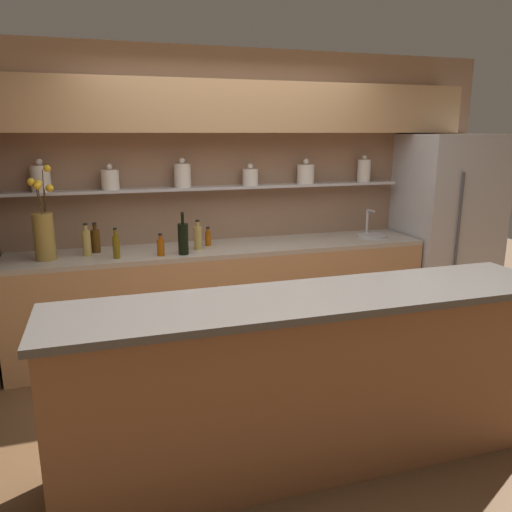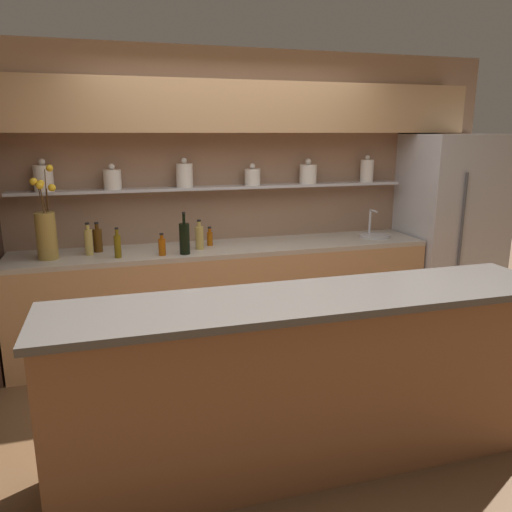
{
  "view_description": "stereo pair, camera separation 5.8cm",
  "coord_description": "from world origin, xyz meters",
  "px_view_note": "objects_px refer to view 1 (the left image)",
  "views": [
    {
      "loc": [
        -1.07,
        -2.88,
        1.88
      ],
      "look_at": [
        -0.06,
        0.37,
        1.04
      ],
      "focal_mm": 35.0,
      "sensor_mm": 36.0,
      "label": 1
    },
    {
      "loc": [
        -1.02,
        -2.9,
        1.88
      ],
      "look_at": [
        -0.06,
        0.37,
        1.04
      ],
      "focal_mm": 35.0,
      "sensor_mm": 36.0,
      "label": 2
    }
  ],
  "objects_px": {
    "bottle_spirit_3": "(96,240)",
    "refrigerator": "(446,231)",
    "bottle_wine_5": "(183,238)",
    "bottle_sauce_6": "(208,238)",
    "bottle_sauce_2": "(161,247)",
    "sink_fixture": "(372,234)",
    "bottle_spirit_0": "(198,237)",
    "bottle_spirit_4": "(87,242)",
    "bottle_oil_1": "(116,246)",
    "flower_vase": "(44,232)"
  },
  "relations": [
    {
      "from": "refrigerator",
      "to": "bottle_spirit_3",
      "type": "distance_m",
      "value": 3.31
    },
    {
      "from": "bottle_spirit_4",
      "to": "bottle_sauce_6",
      "type": "distance_m",
      "value": 1.01
    },
    {
      "from": "bottle_spirit_0",
      "to": "bottle_oil_1",
      "type": "relative_size",
      "value": 1.04
    },
    {
      "from": "flower_vase",
      "to": "bottle_sauce_6",
      "type": "xyz_separation_m",
      "value": [
        1.3,
        0.12,
        -0.15
      ]
    },
    {
      "from": "sink_fixture",
      "to": "bottle_spirit_0",
      "type": "relative_size",
      "value": 1.14
    },
    {
      "from": "bottle_spirit_0",
      "to": "bottle_sauce_2",
      "type": "relative_size",
      "value": 1.39
    },
    {
      "from": "refrigerator",
      "to": "bottle_oil_1",
      "type": "height_order",
      "value": "refrigerator"
    },
    {
      "from": "bottle_oil_1",
      "to": "bottle_wine_5",
      "type": "xyz_separation_m",
      "value": [
        0.52,
        -0.03,
        0.03
      ]
    },
    {
      "from": "bottle_sauce_2",
      "to": "flower_vase",
      "type": "bearing_deg",
      "value": 171.29
    },
    {
      "from": "bottle_oil_1",
      "to": "bottle_spirit_3",
      "type": "relative_size",
      "value": 0.97
    },
    {
      "from": "flower_vase",
      "to": "bottle_wine_5",
      "type": "bearing_deg",
      "value": -7.59
    },
    {
      "from": "flower_vase",
      "to": "bottle_spirit_3",
      "type": "bearing_deg",
      "value": 20.64
    },
    {
      "from": "flower_vase",
      "to": "bottle_wine_5",
      "type": "distance_m",
      "value": 1.06
    },
    {
      "from": "refrigerator",
      "to": "bottle_spirit_4",
      "type": "xyz_separation_m",
      "value": [
        -3.38,
        0.04,
        0.1
      ]
    },
    {
      "from": "refrigerator",
      "to": "bottle_sauce_2",
      "type": "distance_m",
      "value": 2.82
    },
    {
      "from": "refrigerator",
      "to": "flower_vase",
      "type": "relative_size",
      "value": 2.57
    },
    {
      "from": "flower_vase",
      "to": "bottle_sauce_2",
      "type": "bearing_deg",
      "value": -8.71
    },
    {
      "from": "sink_fixture",
      "to": "bottle_sauce_6",
      "type": "height_order",
      "value": "sink_fixture"
    },
    {
      "from": "flower_vase",
      "to": "bottle_oil_1",
      "type": "bearing_deg",
      "value": -12.12
    },
    {
      "from": "bottle_sauce_2",
      "to": "bottle_wine_5",
      "type": "relative_size",
      "value": 0.53
    },
    {
      "from": "bottle_spirit_4",
      "to": "bottle_wine_5",
      "type": "bearing_deg",
      "value": -14.23
    },
    {
      "from": "flower_vase",
      "to": "sink_fixture",
      "type": "xyz_separation_m",
      "value": [
        2.88,
        0.05,
        -0.2
      ]
    },
    {
      "from": "bottle_spirit_3",
      "to": "bottle_sauce_6",
      "type": "height_order",
      "value": "bottle_spirit_3"
    },
    {
      "from": "bottle_wine_5",
      "to": "sink_fixture",
      "type": "bearing_deg",
      "value": 6.03
    },
    {
      "from": "bottle_sauce_2",
      "to": "bottle_sauce_6",
      "type": "height_order",
      "value": "bottle_sauce_2"
    },
    {
      "from": "bottle_sauce_2",
      "to": "bottle_spirit_3",
      "type": "distance_m",
      "value": 0.57
    },
    {
      "from": "bottle_spirit_0",
      "to": "bottle_spirit_4",
      "type": "relative_size",
      "value": 0.96
    },
    {
      "from": "bottle_sauce_6",
      "to": "bottle_spirit_3",
      "type": "bearing_deg",
      "value": 178.58
    },
    {
      "from": "bottle_spirit_4",
      "to": "bottle_wine_5",
      "type": "height_order",
      "value": "bottle_wine_5"
    },
    {
      "from": "sink_fixture",
      "to": "bottle_sauce_6",
      "type": "bearing_deg",
      "value": 177.75
    },
    {
      "from": "bottle_spirit_4",
      "to": "refrigerator",
      "type": "bearing_deg",
      "value": -0.75
    },
    {
      "from": "bottle_spirit_0",
      "to": "bottle_wine_5",
      "type": "height_order",
      "value": "bottle_wine_5"
    },
    {
      "from": "bottle_spirit_3",
      "to": "refrigerator",
      "type": "bearing_deg",
      "value": -2.32
    },
    {
      "from": "bottle_sauce_2",
      "to": "bottle_spirit_0",
      "type": "bearing_deg",
      "value": 22.34
    },
    {
      "from": "bottle_spirit_3",
      "to": "bottle_sauce_6",
      "type": "relative_size",
      "value": 1.49
    },
    {
      "from": "bottle_oil_1",
      "to": "bottle_spirit_4",
      "type": "bearing_deg",
      "value": 143.82
    },
    {
      "from": "bottle_spirit_0",
      "to": "bottle_sauce_2",
      "type": "distance_m",
      "value": 0.36
    },
    {
      "from": "bottle_wine_5",
      "to": "bottle_spirit_0",
      "type": "bearing_deg",
      "value": 44.09
    },
    {
      "from": "bottle_sauce_2",
      "to": "sink_fixture",
      "type": "bearing_deg",
      "value": 5.29
    },
    {
      "from": "flower_vase",
      "to": "bottle_spirit_4",
      "type": "bearing_deg",
      "value": 9.3
    },
    {
      "from": "bottle_wine_5",
      "to": "bottle_sauce_6",
      "type": "relative_size",
      "value": 2.08
    },
    {
      "from": "bottle_spirit_0",
      "to": "bottle_wine_5",
      "type": "distance_m",
      "value": 0.21
    },
    {
      "from": "flower_vase",
      "to": "bottle_spirit_0",
      "type": "bearing_deg",
      "value": 0.1
    },
    {
      "from": "refrigerator",
      "to": "bottle_spirit_0",
      "type": "relative_size",
      "value": 7.42
    },
    {
      "from": "sink_fixture",
      "to": "bottle_spirit_4",
      "type": "relative_size",
      "value": 1.09
    },
    {
      "from": "bottle_sauce_2",
      "to": "refrigerator",
      "type": "bearing_deg",
      "value": 2.8
    },
    {
      "from": "sink_fixture",
      "to": "bottle_sauce_2",
      "type": "distance_m",
      "value": 2.03
    },
    {
      "from": "bottle_spirit_3",
      "to": "bottle_wine_5",
      "type": "relative_size",
      "value": 0.72
    },
    {
      "from": "refrigerator",
      "to": "sink_fixture",
      "type": "distance_m",
      "value": 0.8
    },
    {
      "from": "bottle_oil_1",
      "to": "bottle_sauce_2",
      "type": "distance_m",
      "value": 0.34
    }
  ]
}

